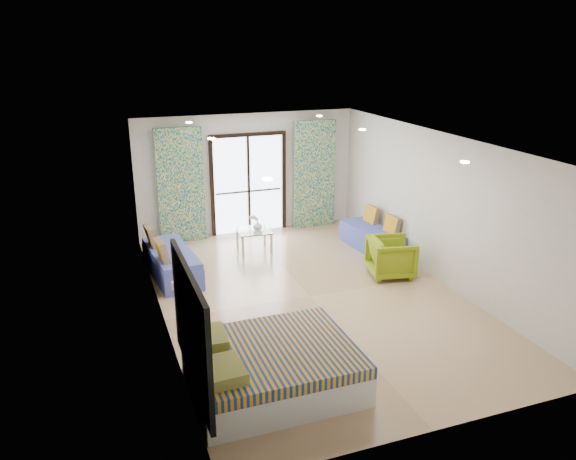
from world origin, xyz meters
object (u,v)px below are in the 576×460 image
object	(u,v)px
coffee_table	(254,232)
bed	(271,367)
daybed_right	(372,237)
armchair	(391,255)
daybed_left	(171,262)

from	to	relation	value
coffee_table	bed	bearing A→B (deg)	-104.24
daybed_right	armchair	distance (m)	1.43
daybed_left	armchair	world-z (taller)	daybed_left
daybed_left	armchair	size ratio (longest dim) A/B	2.35
bed	daybed_right	size ratio (longest dim) A/B	1.21
daybed_right	armchair	size ratio (longest dim) A/B	2.10
coffee_table	daybed_right	bearing A→B (deg)	-17.99
armchair	daybed_right	bearing A→B (deg)	-1.88
daybed_right	coffee_table	xyz separation A→B (m)	(-2.38, 0.77, 0.15)
bed	daybed_left	xyz separation A→B (m)	(-0.64, 4.03, -0.02)
daybed_left	coffee_table	xyz separation A→B (m)	(1.86, 0.76, 0.12)
coffee_table	daybed_left	bearing A→B (deg)	-157.66
armchair	coffee_table	bearing A→B (deg)	55.46
bed	armchair	distance (m)	4.19
daybed_left	daybed_right	distance (m)	4.23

